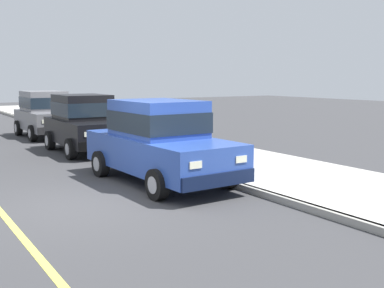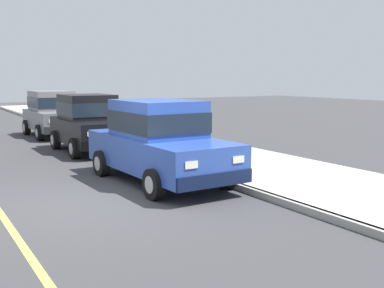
{
  "view_description": "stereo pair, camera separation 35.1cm",
  "coord_description": "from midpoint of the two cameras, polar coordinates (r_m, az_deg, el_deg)",
  "views": [
    {
      "loc": [
        -3.16,
        -8.69,
        2.45
      ],
      "look_at": [
        2.92,
        0.87,
        0.85
      ],
      "focal_mm": 44.41,
      "sensor_mm": 36.0,
      "label": 1
    },
    {
      "loc": [
        -2.86,
        -8.88,
        2.45
      ],
      "look_at": [
        2.92,
        0.87,
        0.85
      ],
      "focal_mm": 44.41,
      "sensor_mm": 36.0,
      "label": 2
    }
  ],
  "objects": [
    {
      "name": "fire_hydrant",
      "position": [
        14.49,
        -2.99,
        0.2
      ],
      "size": [
        0.34,
        0.24,
        0.72
      ],
      "color": "gold",
      "rests_on": "sidewalk"
    },
    {
      "name": "car_black_hatchback",
      "position": [
        16.04,
        -11.68,
        2.6
      ],
      "size": [
        2.0,
        3.82,
        1.88
      ],
      "color": "black",
      "rests_on": "ground"
    },
    {
      "name": "car_blue_sedan",
      "position": [
        11.11,
        -3.1,
        0.44
      ],
      "size": [
        2.14,
        4.66,
        1.92
      ],
      "color": "#28479E",
      "rests_on": "ground"
    },
    {
      "name": "curb",
      "position": [
        11.02,
        4.5,
        -4.46
      ],
      "size": [
        0.16,
        64.0,
        0.14
      ],
      "primitive_type": "cube",
      "color": "gray",
      "rests_on": "ground"
    },
    {
      "name": "car_grey_hatchback",
      "position": [
        20.56,
        -15.92,
        3.62
      ],
      "size": [
        1.97,
        3.81,
        1.88
      ],
      "color": "slate",
      "rests_on": "ground"
    },
    {
      "name": "lane_centre_line",
      "position": [
        9.23,
        -20.94,
        -7.88
      ],
      "size": [
        0.12,
        57.6,
        0.01
      ],
      "primitive_type": "cube",
      "color": "#E0D64C",
      "rests_on": "ground"
    },
    {
      "name": "ground_plane",
      "position": [
        9.61,
        -11.43,
        -6.9
      ],
      "size": [
        80.0,
        80.0,
        0.0
      ],
      "primitive_type": "plane",
      "color": "#38383A"
    },
    {
      "name": "dog_white",
      "position": [
        12.17,
        6.37,
        -1.57
      ],
      "size": [
        0.72,
        0.36,
        0.49
      ],
      "color": "white",
      "rests_on": "sidewalk"
    },
    {
      "name": "sidewalk",
      "position": [
        12.13,
        11.49,
        -3.45
      ],
      "size": [
        3.6,
        64.0,
        0.14
      ],
      "primitive_type": "cube",
      "color": "#B7B5AD",
      "rests_on": "ground"
    }
  ]
}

